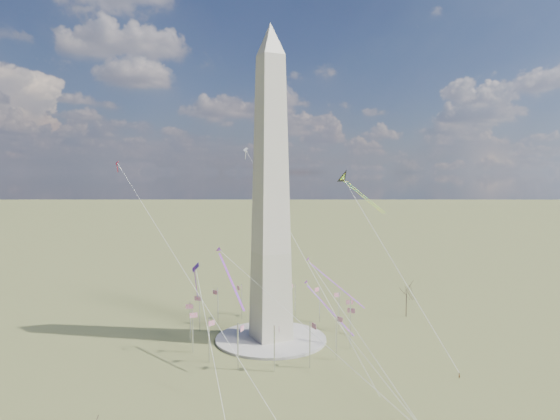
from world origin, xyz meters
name	(u,v)px	position (x,y,z in m)	size (l,w,h in m)	color
ground	(271,340)	(0.00, 0.00, 0.00)	(2000.00, 2000.00, 0.00)	brown
plaza	(271,339)	(0.00, 0.00, 0.40)	(36.00, 36.00, 0.80)	#A8A09A
washington_monument	(271,193)	(0.00, 0.00, 47.95)	(15.56, 15.56, 100.00)	#B5AE98
flagpole_ring	(271,318)	(0.00, 0.00, 7.27)	(54.40, 54.40, 13.00)	silver
tree_near	(406,292)	(57.16, 1.95, 9.51)	(7.62, 7.62, 13.34)	#4E3A2F
person_east	(459,376)	(32.36, -49.15, 0.75)	(0.55, 0.36, 1.50)	gray
kite_delta_black	(345,180)	(34.83, 10.28, 51.65)	(12.58, 18.43, 15.41)	black
kite_diamond_purple	(196,271)	(-25.03, -0.75, 25.12)	(2.25, 3.51, 10.75)	#391A75
kite_streamer_left	(327,277)	(16.14, -8.28, 21.01)	(11.92, 18.43, 14.30)	#EC2550
kite_streamer_mid	(227,270)	(-18.26, -9.54, 26.24)	(1.98, 21.24, 14.60)	#EC2550
kite_streamer_right	(322,300)	(22.25, 5.44, 9.27)	(8.27, 22.58, 15.97)	#EC2550
kite_small_red	(117,164)	(-42.68, 30.00, 57.24)	(1.14, 1.79, 3.97)	red
kite_small_white	(246,150)	(11.98, 51.44, 63.58)	(1.58, 1.95, 5.14)	white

